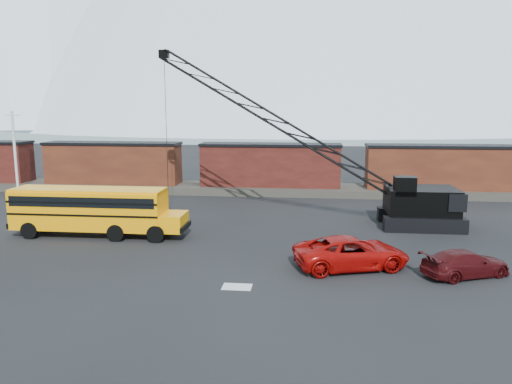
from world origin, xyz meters
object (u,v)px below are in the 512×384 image
red_pickup (351,253)px  crawler_crane (295,132)px  maroon_suv (465,263)px  school_bus (94,209)px

red_pickup → crawler_crane: crawler_crane is taller
red_pickup → maroon_suv: bearing=-114.2°
red_pickup → maroon_suv: 5.69m
school_bus → crawler_crane: (12.94, 5.55, 4.83)m
crawler_crane → maroon_suv: bearing=-50.8°
red_pickup → maroon_suv: red_pickup is taller
school_bus → crawler_crane: size_ratio=0.53×
school_bus → red_pickup: school_bus is taller
school_bus → maroon_suv: size_ratio=2.53×
school_bus → maroon_suv: school_bus is taller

